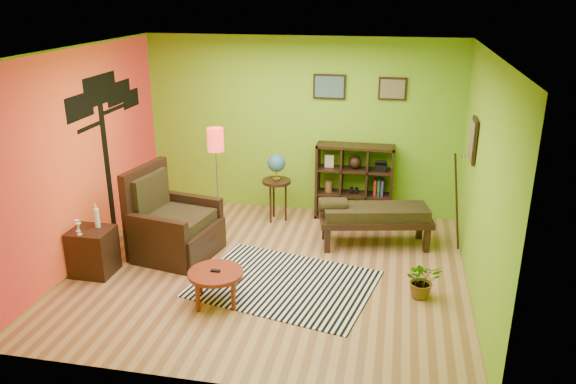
% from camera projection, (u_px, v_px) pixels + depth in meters
% --- Properties ---
extents(ground, '(5.00, 5.00, 0.00)m').
position_uv_depth(ground, '(270.00, 271.00, 7.31)').
color(ground, tan).
rests_on(ground, ground).
extents(room_shell, '(5.04, 4.54, 2.82)m').
position_uv_depth(room_shell, '(261.00, 136.00, 6.72)').
color(room_shell, '#7ABC1F').
rests_on(room_shell, ground).
extents(zebra_rug, '(2.42, 1.99, 0.01)m').
position_uv_depth(zebra_rug, '(284.00, 283.00, 6.99)').
color(zebra_rug, white).
rests_on(zebra_rug, ground).
extents(coffee_table, '(0.64, 0.64, 0.41)m').
position_uv_depth(coffee_table, '(216.00, 276.00, 6.49)').
color(coffee_table, maroon).
rests_on(coffee_table, ground).
extents(armchair, '(1.17, 1.17, 1.23)m').
position_uv_depth(armchair, '(172.00, 229.00, 7.68)').
color(armchair, black).
rests_on(armchair, ground).
extents(side_cabinet, '(0.51, 0.47, 0.92)m').
position_uv_depth(side_cabinet, '(93.00, 251.00, 7.16)').
color(side_cabinet, black).
rests_on(side_cabinet, ground).
extents(floor_lamp, '(0.24, 0.24, 1.62)m').
position_uv_depth(floor_lamp, '(216.00, 149.00, 7.96)').
color(floor_lamp, silver).
rests_on(floor_lamp, ground).
extents(globe_table, '(0.45, 0.45, 1.09)m').
position_uv_depth(globe_table, '(276.00, 171.00, 8.63)').
color(globe_table, black).
rests_on(globe_table, ground).
extents(cube_shelf, '(1.20, 0.35, 1.20)m').
position_uv_depth(cube_shelf, '(355.00, 182.00, 8.81)').
color(cube_shelf, black).
rests_on(cube_shelf, ground).
extents(bench, '(1.65, 0.87, 0.73)m').
position_uv_depth(bench, '(372.00, 215.00, 7.89)').
color(bench, black).
rests_on(bench, ground).
extents(potted_plant, '(0.50, 0.54, 0.36)m').
position_uv_depth(potted_plant, '(422.00, 283.00, 6.64)').
color(potted_plant, '#26661E').
rests_on(potted_plant, ground).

